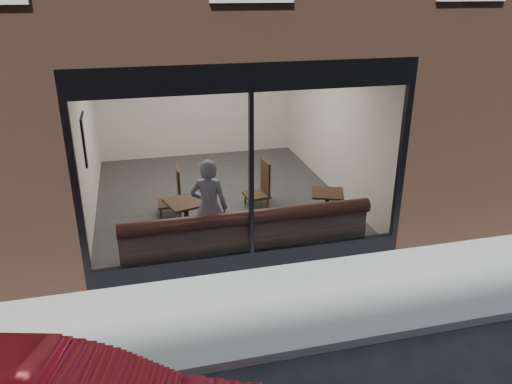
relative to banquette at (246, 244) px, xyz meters
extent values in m
plane|color=black|center=(0.00, -2.45, -0.23)|extent=(120.00, 120.00, 0.00)
cube|color=gray|center=(0.00, -1.45, -0.22)|extent=(40.00, 2.00, 0.01)
cube|color=gray|center=(0.00, -2.50, -0.17)|extent=(40.00, 0.10, 0.12)
cube|color=brown|center=(-3.75, 5.55, 1.38)|extent=(2.50, 12.00, 3.20)
cube|color=brown|center=(3.75, 5.55, 1.38)|extent=(2.50, 12.00, 3.20)
cube|color=brown|center=(0.00, 8.55, 1.38)|extent=(5.00, 6.00, 3.20)
plane|color=#2D2D30|center=(0.00, 2.55, -0.21)|extent=(6.00, 6.00, 0.00)
plane|color=white|center=(0.00, 2.55, 2.97)|extent=(6.00, 6.00, 0.00)
plane|color=silver|center=(0.00, 5.54, 1.37)|extent=(5.00, 0.00, 5.00)
plane|color=silver|center=(-2.49, 2.55, 1.37)|extent=(0.00, 6.00, 6.00)
plane|color=silver|center=(2.49, 2.55, 1.37)|extent=(0.00, 6.00, 6.00)
cube|color=black|center=(0.00, -0.40, -0.08)|extent=(5.00, 0.10, 0.30)
cube|color=black|center=(0.00, -0.40, 2.77)|extent=(5.00, 0.10, 0.40)
cube|color=black|center=(0.00, -0.40, 1.32)|extent=(0.06, 0.10, 2.50)
plane|color=white|center=(0.00, -0.43, 1.33)|extent=(4.80, 0.00, 4.80)
cube|color=#381614|center=(0.00, 0.00, 0.00)|extent=(4.00, 0.55, 0.45)
imported|color=#909DC7|center=(-0.55, 0.23, 0.60)|extent=(0.70, 0.57, 1.66)
cube|color=black|center=(-0.87, 0.77, 0.52)|extent=(0.79, 0.79, 0.04)
cube|color=black|center=(1.63, 0.55, 0.52)|extent=(0.71, 0.71, 0.04)
cube|color=black|center=(-1.07, 1.95, 0.01)|extent=(0.47, 0.47, 0.04)
cube|color=black|center=(0.67, 1.93, 0.01)|extent=(0.51, 0.51, 0.04)
cube|color=white|center=(-2.45, 1.95, 1.41)|extent=(0.02, 0.61, 0.82)
camera|label=1|loc=(-1.62, -7.07, 3.91)|focal=35.00mm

